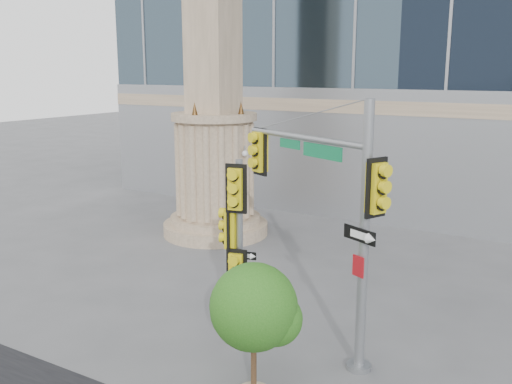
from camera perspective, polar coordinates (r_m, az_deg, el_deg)
The scene contains 5 objects.
ground at distance 14.28m, azimuth -4.81°, elevation -16.47°, with size 120.00×120.00×0.00m, color #545456.
monument at distance 23.38m, azimuth -4.24°, elevation 8.92°, with size 4.40×4.40×16.60m.
main_signal_pole at distance 13.50m, azimuth 7.49°, elevation -0.65°, with size 4.51×2.41×6.24m.
secondary_signal_pole at distance 13.88m, azimuth -2.01°, elevation -4.80°, with size 0.87×0.63×4.74m.
street_tree at distance 12.07m, azimuth -0.05°, elevation -11.78°, with size 1.89×1.85×2.95m.
Camera 1 is at (7.37, -10.14, 6.84)m, focal length 40.00 mm.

